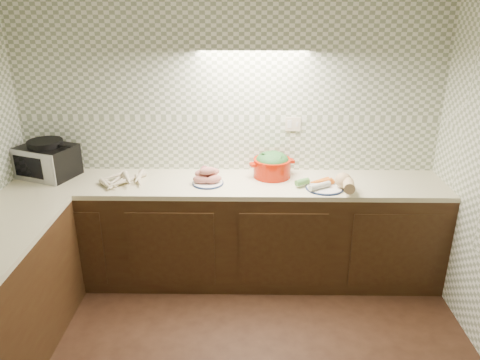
{
  "coord_description": "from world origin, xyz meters",
  "views": [
    {
      "loc": [
        0.16,
        -2.09,
        2.37
      ],
      "look_at": [
        0.11,
        1.25,
        1.02
      ],
      "focal_mm": 35.0,
      "sensor_mm": 36.0,
      "label": 1
    }
  ],
  "objects_px": {
    "sweet_potato_plate": "(208,178)",
    "veg_plate": "(333,183)",
    "dutch_oven": "(272,165)",
    "toaster_oven": "(47,160)",
    "onion_bowl": "(206,173)",
    "parsnip_pile": "(125,179)"
  },
  "relations": [
    {
      "from": "dutch_oven",
      "to": "toaster_oven",
      "type": "bearing_deg",
      "value": 163.81
    },
    {
      "from": "parsnip_pile",
      "to": "veg_plate",
      "type": "height_order",
      "value": "veg_plate"
    },
    {
      "from": "toaster_oven",
      "to": "onion_bowl",
      "type": "relative_size",
      "value": 4.08
    },
    {
      "from": "sweet_potato_plate",
      "to": "veg_plate",
      "type": "xyz_separation_m",
      "value": [
        1.01,
        -0.1,
        -0.0
      ]
    },
    {
      "from": "toaster_oven",
      "to": "dutch_oven",
      "type": "height_order",
      "value": "toaster_oven"
    },
    {
      "from": "parsnip_pile",
      "to": "sweet_potato_plate",
      "type": "distance_m",
      "value": 0.69
    },
    {
      "from": "sweet_potato_plate",
      "to": "dutch_oven",
      "type": "distance_m",
      "value": 0.56
    },
    {
      "from": "onion_bowl",
      "to": "dutch_oven",
      "type": "relative_size",
      "value": 0.33
    },
    {
      "from": "sweet_potato_plate",
      "to": "veg_plate",
      "type": "distance_m",
      "value": 1.01
    },
    {
      "from": "veg_plate",
      "to": "parsnip_pile",
      "type": "bearing_deg",
      "value": 176.46
    },
    {
      "from": "toaster_oven",
      "to": "parsnip_pile",
      "type": "distance_m",
      "value": 0.71
    },
    {
      "from": "parsnip_pile",
      "to": "sweet_potato_plate",
      "type": "xyz_separation_m",
      "value": [
        0.69,
        -0.01,
        0.02
      ]
    },
    {
      "from": "toaster_oven",
      "to": "parsnip_pile",
      "type": "height_order",
      "value": "toaster_oven"
    },
    {
      "from": "toaster_oven",
      "to": "dutch_oven",
      "type": "bearing_deg",
      "value": 21.19
    },
    {
      "from": "parsnip_pile",
      "to": "onion_bowl",
      "type": "height_order",
      "value": "onion_bowl"
    },
    {
      "from": "parsnip_pile",
      "to": "dutch_oven",
      "type": "xyz_separation_m",
      "value": [
        1.22,
        0.16,
        0.08
      ]
    },
    {
      "from": "parsnip_pile",
      "to": "dutch_oven",
      "type": "height_order",
      "value": "dutch_oven"
    },
    {
      "from": "onion_bowl",
      "to": "veg_plate",
      "type": "xyz_separation_m",
      "value": [
        1.04,
        -0.25,
        0.01
      ]
    },
    {
      "from": "parsnip_pile",
      "to": "onion_bowl",
      "type": "relative_size",
      "value": 3.44
    },
    {
      "from": "parsnip_pile",
      "to": "veg_plate",
      "type": "distance_m",
      "value": 1.7
    },
    {
      "from": "dutch_oven",
      "to": "veg_plate",
      "type": "bearing_deg",
      "value": -45.88
    },
    {
      "from": "dutch_oven",
      "to": "veg_plate",
      "type": "xyz_separation_m",
      "value": [
        0.47,
        -0.26,
        -0.06
      ]
    }
  ]
}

